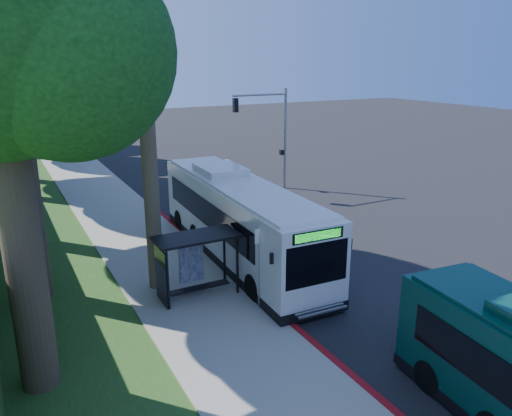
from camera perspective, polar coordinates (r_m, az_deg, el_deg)
ground at (r=25.37m, az=5.70°, el=-3.97°), size 140.00×140.00×0.00m
sidewalk at (r=22.38m, az=-10.16°, el=-6.93°), size 4.50×70.00×0.12m
red_curb at (r=19.83m, az=-0.01°, el=-9.87°), size 0.25×30.00×0.13m
grass_verge at (r=26.19m, az=-25.68°, el=-4.89°), size 8.00×70.00×0.06m
bus_shelter at (r=19.22m, az=-7.60°, el=-5.23°), size 3.20×1.51×2.55m
stop_sign_pole at (r=18.01m, az=0.38°, el=-5.67°), size 0.35×0.06×3.17m
traffic_signal_pole at (r=34.52m, az=1.88°, el=9.25°), size 4.10×0.30×7.00m
tree_2 at (r=35.65m, az=-27.17°, el=17.50°), size 8.82×8.40×15.12m
tree_4 at (r=51.63m, az=-27.14°, el=15.92°), size 8.40×8.00×14.14m
tree_5 at (r=59.67m, az=-26.35°, el=15.17°), size 7.35×7.00×12.86m
white_bus at (r=22.93m, az=-2.08°, el=-1.09°), size 3.35×13.31×3.94m
pickup at (r=34.08m, az=-3.35°, el=2.97°), size 4.44×6.48×1.65m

